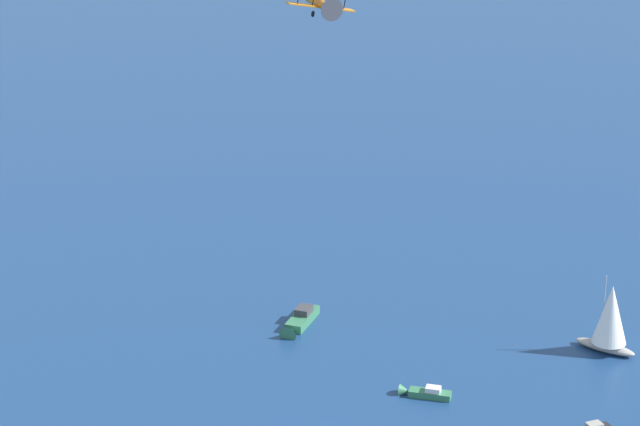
{
  "coord_description": "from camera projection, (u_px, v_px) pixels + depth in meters",
  "views": [
    {
      "loc": [
        121.84,
        42.11,
        75.95
      ],
      "look_at": [
        0.0,
        0.0,
        28.18
      ],
      "focal_mm": 72.66,
      "sensor_mm": 36.0,
      "label": 1
    }
  ],
  "objects": [
    {
      "name": "motorboat_far_port",
      "position": [
        423.0,
        393.0,
        157.91
      ],
      "size": [
        2.11,
        6.48,
        1.85
      ],
      "color": "#33704C",
      "rests_on": "ground_plane"
    },
    {
      "name": "motorboat_far_stbd",
      "position": [
        299.0,
        322.0,
        176.47
      ],
      "size": [
        9.3,
        2.56,
        2.69
      ],
      "color": "#33704C",
      "rests_on": "ground_plane"
    },
    {
      "name": "sailboat_inshore",
      "position": [
        610.0,
        318.0,
        167.86
      ],
      "size": [
        5.57,
        8.51,
        10.58
      ],
      "color": "#9E9993",
      "rests_on": "ground_plane"
    },
    {
      "name": "biplane_lead",
      "position": [
        321.0,
        3.0,
        129.39
      ],
      "size": [
        6.75,
        6.59,
        3.67
      ],
      "color": "orange"
    }
  ]
}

